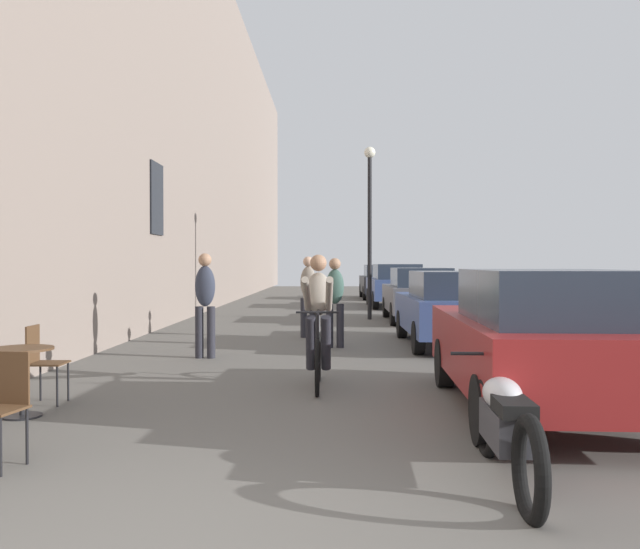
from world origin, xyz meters
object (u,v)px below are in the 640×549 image
pedestrian_near (205,299)px  parked_motorcycle (506,426)px  cafe_chair_mid_toward_wall (42,358)px  pedestrian_far (308,292)px  cafe_chair_near_toward_street (2,401)px  parked_car_third (419,294)px  cafe_table_mid (22,367)px  cyclist_on_bicycle (318,324)px  parked_car_second (450,307)px  parked_car_nearest (540,339)px  street_lamp (370,210)px  parked_car_fifth (381,281)px  parked_car_fourth (395,285)px  pedestrian_mid (335,297)px

pedestrian_near → parked_motorcycle: pedestrian_near is taller
cafe_chair_mid_toward_wall → pedestrian_far: pedestrian_far is taller
cafe_chair_near_toward_street → parked_car_third: size_ratio=0.21×
cafe_table_mid → parked_car_third: parked_car_third is taller
cafe_table_mid → cyclist_on_bicycle: bearing=31.5°
parked_car_third → parked_car_second: bearing=-91.0°
parked_car_nearest → pedestrian_far: bearing=110.3°
street_lamp → parked_car_third: street_lamp is taller
pedestrian_far → parked_car_third: 5.03m
parked_car_second → parked_car_third: 5.54m
cafe_chair_mid_toward_wall → street_lamp: 12.80m
street_lamp → parked_car_fifth: bearing=84.3°
cafe_table_mid → cafe_chair_mid_toward_wall: cafe_chair_mid_toward_wall is taller
cyclist_on_bicycle → parked_car_second: size_ratio=0.43×
cafe_chair_mid_toward_wall → parked_car_second: bearing=44.8°
street_lamp → parked_car_fourth: (1.22, 5.47, -2.30)m
parked_car_fifth → parked_car_second: bearing=-89.8°
pedestrian_far → parked_car_nearest: 7.85m
pedestrian_far → parked_car_fourth: size_ratio=0.39×
cafe_chair_mid_toward_wall → parked_car_nearest: parked_car_nearest is taller
cafe_chair_mid_toward_wall → parked_car_second: parked_car_second is taller
cafe_chair_near_toward_street → cyclist_on_bicycle: bearing=56.1°
cafe_table_mid → parked_car_fourth: (5.49, 17.90, 0.29)m
parked_motorcycle → pedestrian_mid: bearing=98.8°
cafe_table_mid → parked_car_second: bearing=48.4°
parked_car_second → parked_motorcycle: (-0.99, -8.19, -0.35)m
cyclist_on_bicycle → parked_motorcycle: (1.45, -3.87, -0.41)m
street_lamp → parked_car_fourth: bearing=77.4°
parked_car_second → parked_car_third: size_ratio=0.98×
cafe_chair_mid_toward_wall → parked_car_third: (5.65, 11.05, 0.25)m
pedestrian_near → pedestrian_mid: pedestrian_near is taller
cafe_chair_near_toward_street → cafe_chair_mid_toward_wall: same height
cyclist_on_bicycle → parked_car_third: (2.54, 9.85, -0.05)m
cafe_table_mid → pedestrian_mid: pedestrian_mid is taller
cafe_chair_mid_toward_wall → parked_car_third: size_ratio=0.21×
street_lamp → parked_car_fourth: 6.06m
cafe_chair_mid_toward_wall → pedestrian_near: 3.96m
cafe_chair_mid_toward_wall → parked_motorcycle: bearing=-30.4°
cafe_table_mid → parked_car_nearest: (5.42, 0.24, 0.27)m
parked_car_second → parked_car_fourth: 11.72m
pedestrian_near → street_lamp: street_lamp is taller
cyclist_on_bicycle → cafe_chair_mid_toward_wall: bearing=-159.0°
parked_car_fourth → parked_car_fifth: (-0.09, 5.85, -0.02)m
parked_car_second → pedestrian_near: bearing=-158.3°
cafe_table_mid → parked_car_nearest: 5.43m
cafe_chair_near_toward_street → parked_car_fourth: (4.86, 19.61, 0.30)m
cafe_chair_near_toward_street → pedestrian_far: (2.07, 9.31, 0.47)m
cafe_chair_mid_toward_wall → parked_car_fifth: (5.48, 23.08, 0.28)m
parked_car_fourth → parked_car_fifth: 5.85m
cafe_chair_near_toward_street → cafe_table_mid: bearing=110.2°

